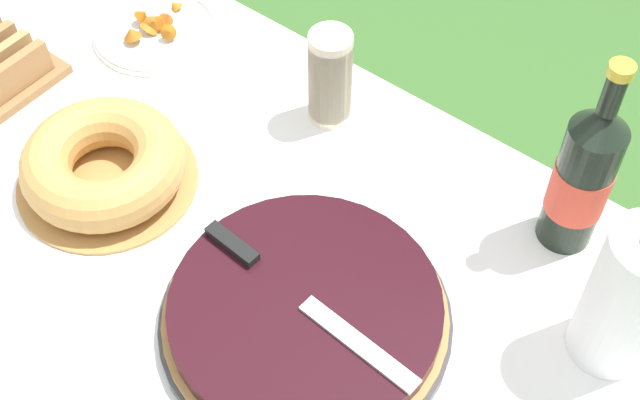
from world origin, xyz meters
The scene contains 9 objects.
garden_table centered at (0.00, 0.00, 0.66)m, with size 1.69×0.96×0.73m.
tablecloth centered at (0.00, 0.00, 0.72)m, with size 1.70×0.97×0.10m.
berry_tart centered at (0.19, 0.02, 0.76)m, with size 0.41×0.41×0.06m.
serving_knife centered at (0.16, 0.02, 0.80)m, with size 0.38×0.05×0.01m.
bundt_cake centered at (-0.22, 0.03, 0.78)m, with size 0.29×0.29×0.09m.
cup_stack centered at (-0.04, 0.36, 0.82)m, with size 0.07×0.07×0.18m.
juice_bottle_red centered at (0.39, 0.38, 0.87)m, with size 0.08×0.08×0.34m.
snack_plate_right centered at (-0.41, 0.33, 0.75)m, with size 0.23×0.23×0.05m.
paper_towel_roll centered at (0.53, 0.25, 0.86)m, with size 0.11×0.11×0.24m.
Camera 1 is at (0.60, -0.47, 1.83)m, focal length 50.00 mm.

